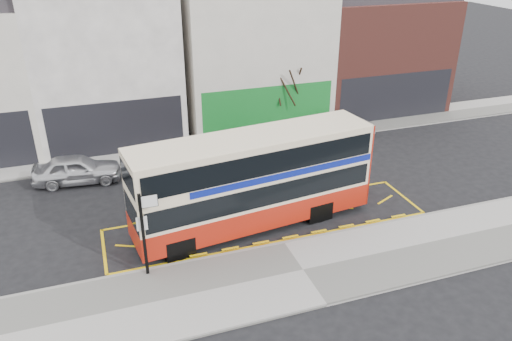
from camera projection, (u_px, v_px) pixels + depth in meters
name	position (u px, v px, depth m)	size (l,w,h in m)	color
ground	(281.00, 240.00, 20.71)	(120.00, 120.00, 0.00)	black
pavement	(303.00, 271.00, 18.72)	(40.00, 4.00, 0.15)	#A6A39E
kerb	(284.00, 244.00, 20.36)	(40.00, 0.15, 0.15)	gray
far_pavement	(214.00, 142.00, 30.04)	(50.00, 3.00, 0.15)	#A6A39E
road_markings	(267.00, 221.00, 22.07)	(14.00, 3.40, 0.01)	yellow
terrace_left	(104.00, 48.00, 29.55)	(8.00, 8.01, 11.80)	white
terrace_green_shop	(248.00, 42.00, 32.28)	(9.00, 8.01, 11.30)	beige
terrace_right	(369.00, 41.00, 35.12)	(9.00, 8.01, 10.30)	brown
double_decker_bus	(254.00, 179.00, 20.93)	(10.59, 3.64, 4.14)	#FAE5BE
bus_stop_post	(144.00, 227.00, 17.66)	(0.83, 0.14, 3.33)	black
car_silver	(77.00, 169.00, 25.17)	(1.73, 4.29, 1.46)	silver
car_grey	(256.00, 145.00, 28.00)	(1.59, 4.55, 1.50)	#3E4046
car_white	(342.00, 126.00, 30.86)	(1.82, 4.48, 1.30)	#BDBDBD
street_tree_right	(287.00, 75.00, 30.25)	(2.50, 2.50, 5.39)	#2F1E15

